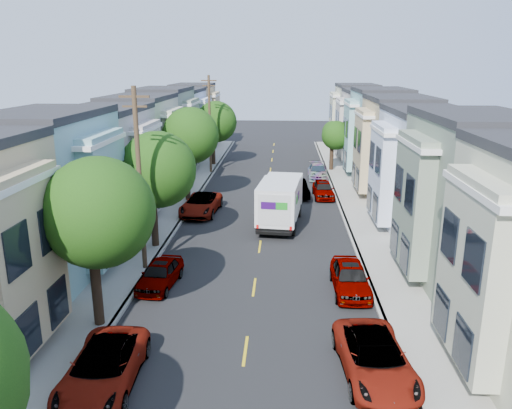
% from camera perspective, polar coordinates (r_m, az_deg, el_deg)
% --- Properties ---
extents(ground, '(160.00, 160.00, 0.00)m').
position_cam_1_polar(ground, '(26.32, -0.21, -9.45)').
color(ground, black).
rests_on(ground, ground).
extents(road_slab, '(12.00, 70.00, 0.02)m').
position_cam_1_polar(road_slab, '(40.38, 1.06, -0.35)').
color(road_slab, black).
rests_on(road_slab, ground).
extents(curb_left, '(0.30, 70.00, 0.15)m').
position_cam_1_polar(curb_left, '(41.02, -7.41, -0.13)').
color(curb_left, gray).
rests_on(curb_left, ground).
extents(curb_right, '(0.30, 70.00, 0.15)m').
position_cam_1_polar(curb_right, '(40.60, 9.63, -0.39)').
color(curb_right, gray).
rests_on(curb_right, ground).
extents(sidewalk_left, '(2.60, 70.00, 0.15)m').
position_cam_1_polar(sidewalk_left, '(41.28, -9.18, -0.10)').
color(sidewalk_left, gray).
rests_on(sidewalk_left, ground).
extents(sidewalk_right, '(2.60, 70.00, 0.15)m').
position_cam_1_polar(sidewalk_right, '(40.77, 11.44, -0.42)').
color(sidewalk_right, gray).
rests_on(sidewalk_right, ground).
extents(centerline, '(0.12, 70.00, 0.01)m').
position_cam_1_polar(centerline, '(40.38, 1.06, -0.37)').
color(centerline, gold).
rests_on(centerline, ground).
extents(townhouse_row_left, '(5.00, 70.00, 8.50)m').
position_cam_1_polar(townhouse_row_left, '(42.27, -14.22, -0.12)').
color(townhouse_row_left, silver).
rests_on(townhouse_row_left, ground).
extents(townhouse_row_right, '(5.00, 70.00, 8.50)m').
position_cam_1_polar(townhouse_row_right, '(41.51, 16.63, -0.59)').
color(townhouse_row_right, silver).
rests_on(townhouse_row_right, ground).
extents(tree_b, '(4.70, 4.70, 7.63)m').
position_cam_1_polar(tree_b, '(21.73, -17.77, -0.93)').
color(tree_b, black).
rests_on(tree_b, ground).
extents(tree_c, '(4.70, 4.70, 7.38)m').
position_cam_1_polar(tree_c, '(30.96, -11.34, 3.89)').
color(tree_c, black).
rests_on(tree_c, ground).
extents(tree_d, '(4.64, 4.64, 7.91)m').
position_cam_1_polar(tree_d, '(41.48, -7.63, 7.78)').
color(tree_d, black).
rests_on(tree_d, ground).
extents(tree_e, '(4.62, 4.62, 7.28)m').
position_cam_1_polar(tree_e, '(56.96, -4.66, 9.39)').
color(tree_e, black).
rests_on(tree_e, ground).
extents(tree_far_r, '(3.10, 3.10, 5.42)m').
position_cam_1_polar(tree_far_r, '(54.48, 9.03, 7.77)').
color(tree_far_r, black).
rests_on(tree_far_r, ground).
extents(utility_pole_near, '(1.60, 0.26, 10.00)m').
position_cam_1_polar(utility_pole_near, '(27.58, -13.16, 2.65)').
color(utility_pole_near, '#42301E').
rests_on(utility_pole_near, ground).
extents(utility_pole_far, '(1.60, 0.26, 10.00)m').
position_cam_1_polar(utility_pole_far, '(52.69, -5.30, 9.08)').
color(utility_pole_far, '#42301E').
rests_on(utility_pole_far, ground).
extents(fedex_truck, '(2.67, 6.93, 3.32)m').
position_cam_1_polar(fedex_truck, '(35.73, 2.79, 0.56)').
color(fedex_truck, silver).
rests_on(fedex_truck, ground).
extents(lead_sedan, '(2.18, 4.50, 1.44)m').
position_cam_1_polar(lead_sedan, '(43.81, 4.74, 1.84)').
color(lead_sedan, black).
rests_on(lead_sedan, ground).
extents(parked_left_b, '(2.59, 5.32, 1.46)m').
position_cam_1_polar(parked_left_b, '(19.51, -17.09, -17.52)').
color(parked_left_b, black).
rests_on(parked_left_b, ground).
extents(parked_left_c, '(2.04, 4.37, 1.37)m').
position_cam_1_polar(parked_left_c, '(26.64, -10.91, -7.82)').
color(parked_left_c, '#A8AFB4').
rests_on(parked_left_c, ground).
extents(parked_left_d, '(2.90, 5.66, 1.53)m').
position_cam_1_polar(parked_left_d, '(38.78, -6.30, 0.03)').
color(parked_left_d, '#31020D').
rests_on(parked_left_d, ground).
extents(parked_right_a, '(2.85, 5.45, 1.46)m').
position_cam_1_polar(parked_right_a, '(19.73, 13.41, -16.79)').
color(parked_right_a, '#424546').
rests_on(parked_right_a, ground).
extents(parked_right_b, '(1.87, 4.77, 1.54)m').
position_cam_1_polar(parked_right_b, '(26.00, 10.72, -8.21)').
color(parked_right_b, silver).
rests_on(parked_right_b, ground).
extents(parked_right_c, '(1.86, 4.54, 1.45)m').
position_cam_1_polar(parked_right_c, '(43.63, 7.69, 1.71)').
color(parked_right_c, black).
rests_on(parked_right_c, ground).
extents(parked_right_d, '(1.99, 4.63, 1.38)m').
position_cam_1_polar(parked_right_d, '(51.07, 7.06, 3.75)').
color(parked_right_d, black).
rests_on(parked_right_d, ground).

